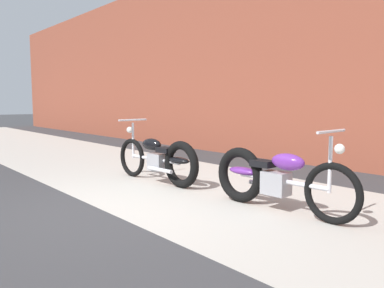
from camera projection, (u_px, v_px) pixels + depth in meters
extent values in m
plane|color=#38383A|center=(108.00, 213.00, 4.71)|extent=(80.00, 80.00, 0.00)
cube|color=#B2ADA3|center=(214.00, 191.00, 5.83)|extent=(36.00, 3.50, 0.01)
cube|color=brown|center=(342.00, 45.00, 7.76)|extent=(36.00, 0.50, 4.89)
torus|color=black|center=(132.00, 158.00, 6.96)|extent=(0.68, 0.13, 0.68)
torus|color=black|center=(181.00, 165.00, 6.03)|extent=(0.74, 0.18, 0.73)
cylinder|color=silver|center=(155.00, 159.00, 6.49)|extent=(1.24, 0.14, 0.06)
cube|color=#99999E|center=(158.00, 162.00, 6.44)|extent=(0.33, 0.24, 0.28)
ellipsoid|color=black|center=(152.00, 144.00, 6.52)|extent=(0.45, 0.22, 0.20)
ellipsoid|color=black|center=(179.00, 160.00, 6.06)|extent=(0.45, 0.21, 0.10)
cube|color=black|center=(166.00, 150.00, 6.27)|extent=(0.29, 0.22, 0.08)
cylinder|color=silver|center=(133.00, 140.00, 6.90)|extent=(0.05, 0.05, 0.62)
cylinder|color=silver|center=(133.00, 120.00, 6.86)|extent=(0.07, 0.58, 0.03)
sphere|color=white|center=(130.00, 130.00, 6.95)|extent=(0.11, 0.11, 0.11)
cylinder|color=silver|center=(160.00, 170.00, 6.17)|extent=(0.55, 0.10, 0.06)
torus|color=black|center=(332.00, 193.00, 4.23)|extent=(0.68, 0.12, 0.68)
torus|color=black|center=(240.00, 175.00, 5.18)|extent=(0.74, 0.17, 0.73)
cylinder|color=silver|center=(282.00, 181.00, 4.70)|extent=(1.24, 0.12, 0.06)
cube|color=#99999E|center=(276.00, 183.00, 4.76)|extent=(0.33, 0.24, 0.28)
ellipsoid|color=#6B2D93|center=(288.00, 162.00, 4.62)|extent=(0.45, 0.21, 0.20)
ellipsoid|color=#6B2D93|center=(243.00, 171.00, 5.13)|extent=(0.45, 0.20, 0.10)
cube|color=black|center=(263.00, 163.00, 4.89)|extent=(0.29, 0.21, 0.08)
cylinder|color=silver|center=(330.00, 165.00, 4.23)|extent=(0.05, 0.05, 0.62)
cylinder|color=silver|center=(331.00, 131.00, 4.19)|extent=(0.06, 0.58, 0.03)
sphere|color=white|center=(340.00, 149.00, 4.14)|extent=(0.11, 0.11, 0.11)
cylinder|color=silver|center=(267.00, 185.00, 5.05)|extent=(0.55, 0.09, 0.06)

